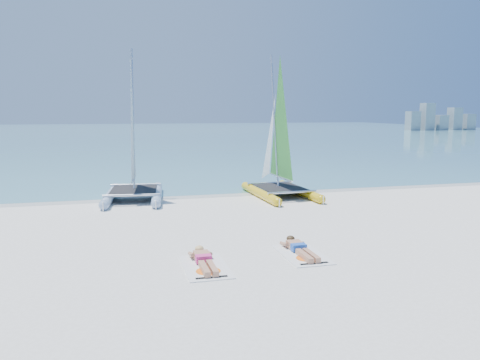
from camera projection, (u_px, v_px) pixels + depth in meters
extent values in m
plane|color=white|center=(269.00, 223.00, 14.95)|extent=(140.00, 140.00, 0.00)
cube|color=#70B9BA|center=(148.00, 133.00, 75.27)|extent=(140.00, 115.00, 0.01)
cube|color=beige|center=(229.00, 194.00, 20.21)|extent=(140.00, 1.40, 0.01)
cube|color=#9AA0AA|center=(413.00, 121.00, 85.97)|extent=(2.00, 2.00, 3.50)
cube|color=#9AA0AA|center=(427.00, 117.00, 86.61)|extent=(2.00, 2.00, 5.00)
cube|color=#9AA0AA|center=(441.00, 123.00, 87.51)|extent=(2.00, 2.00, 2.80)
cube|color=#9AA0AA|center=(455.00, 119.00, 88.15)|extent=(2.00, 2.00, 4.20)
cube|color=#9AA0AA|center=(468.00, 122.00, 88.98)|extent=(2.00, 2.00, 3.00)
cylinder|color=#A8BEDD|center=(111.00, 195.00, 18.83)|extent=(0.78, 4.17, 0.37)
cone|color=#A8BEDD|center=(117.00, 186.00, 21.07)|extent=(0.40, 0.56, 0.35)
cylinder|color=#A8BEDD|center=(157.00, 194.00, 19.11)|extent=(0.78, 4.17, 0.37)
cone|color=#A8BEDD|center=(158.00, 185.00, 21.34)|extent=(0.40, 0.56, 0.35)
cube|color=black|center=(134.00, 190.00, 18.94)|extent=(2.01, 2.45, 0.03)
cylinder|color=silver|center=(133.00, 118.00, 19.25)|extent=(0.20, 1.09, 5.72)
cylinder|color=gold|center=(260.00, 193.00, 19.37)|extent=(0.53, 4.04, 0.36)
cone|color=gold|center=(244.00, 185.00, 21.47)|extent=(0.36, 0.53, 0.34)
cylinder|color=gold|center=(300.00, 191.00, 19.89)|extent=(0.53, 4.04, 0.36)
cone|color=gold|center=(280.00, 183.00, 21.99)|extent=(0.36, 0.53, 0.34)
cube|color=black|center=(280.00, 187.00, 19.60)|extent=(1.83, 2.29, 0.03)
cylinder|color=silver|center=(275.00, 120.00, 19.88)|extent=(0.13, 1.06, 5.55)
cube|color=silver|center=(205.00, 267.00, 10.73)|extent=(1.00, 1.85, 0.02)
cube|color=tan|center=(202.00, 256.00, 11.12)|extent=(0.36, 0.55, 0.17)
cube|color=#EC378A|center=(204.00, 259.00, 10.93)|extent=(0.37, 0.22, 0.17)
cube|color=tan|center=(208.00, 269.00, 10.36)|extent=(0.31, 0.85, 0.13)
sphere|color=tan|center=(199.00, 250.00, 11.47)|extent=(0.21, 0.21, 0.21)
ellipsoid|color=#EBBA6E|center=(199.00, 249.00, 11.47)|extent=(0.22, 0.24, 0.15)
cube|color=silver|center=(302.00, 254.00, 11.64)|extent=(1.00, 1.85, 0.02)
cube|color=tan|center=(296.00, 245.00, 12.04)|extent=(0.36, 0.55, 0.17)
cube|color=blue|center=(299.00, 247.00, 11.84)|extent=(0.37, 0.22, 0.17)
cube|color=tan|center=(308.00, 256.00, 11.28)|extent=(0.31, 0.85, 0.13)
sphere|color=tan|center=(291.00, 240.00, 12.39)|extent=(0.21, 0.21, 0.21)
ellipsoid|color=#3A2815|center=(291.00, 239.00, 12.39)|extent=(0.22, 0.24, 0.15)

